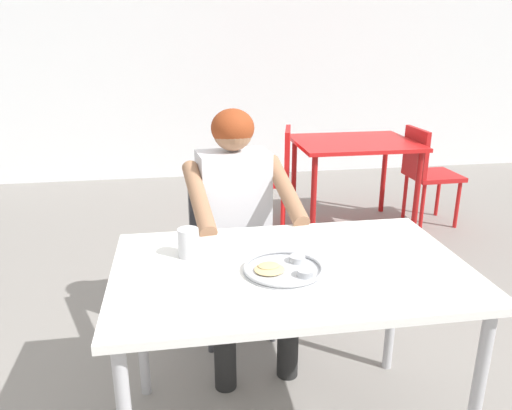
{
  "coord_description": "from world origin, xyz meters",
  "views": [
    {
      "loc": [
        -0.38,
        -1.57,
        1.53
      ],
      "look_at": [
        -0.09,
        0.25,
        0.9
      ],
      "focal_mm": 34.71,
      "sensor_mm": 36.0,
      "label": 1
    }
  ],
  "objects_px": {
    "chair_red_left": "(274,173)",
    "table_foreground": "(290,284)",
    "chair_red_right": "(426,169)",
    "diner_foreground": "(239,214)",
    "table_background_red": "(354,152)",
    "chair_foreground": "(230,238)",
    "thali_tray": "(284,268)",
    "drinking_cup": "(188,242)"
  },
  "relations": [
    {
      "from": "table_background_red",
      "to": "chair_red_left",
      "type": "distance_m",
      "value": 0.68
    },
    {
      "from": "chair_red_right",
      "to": "diner_foreground",
      "type": "bearing_deg",
      "value": -139.41
    },
    {
      "from": "chair_foreground",
      "to": "thali_tray",
      "type": "bearing_deg",
      "value": -83.99
    },
    {
      "from": "table_foreground",
      "to": "drinking_cup",
      "type": "bearing_deg",
      "value": 158.7
    },
    {
      "from": "table_foreground",
      "to": "diner_foreground",
      "type": "xyz_separation_m",
      "value": [
        -0.11,
        0.64,
        0.05
      ]
    },
    {
      "from": "table_foreground",
      "to": "thali_tray",
      "type": "xyz_separation_m",
      "value": [
        -0.03,
        -0.04,
        0.08
      ]
    },
    {
      "from": "thali_tray",
      "to": "drinking_cup",
      "type": "relative_size",
      "value": 2.59
    },
    {
      "from": "chair_foreground",
      "to": "chair_red_right",
      "type": "xyz_separation_m",
      "value": [
        1.79,
        1.29,
        -0.03
      ]
    },
    {
      "from": "table_foreground",
      "to": "chair_red_right",
      "type": "height_order",
      "value": "chair_red_right"
    },
    {
      "from": "chair_red_right",
      "to": "chair_foreground",
      "type": "bearing_deg",
      "value": -144.21
    },
    {
      "from": "drinking_cup",
      "to": "chair_foreground",
      "type": "distance_m",
      "value": 0.82
    },
    {
      "from": "diner_foreground",
      "to": "table_background_red",
      "type": "relative_size",
      "value": 1.27
    },
    {
      "from": "table_foreground",
      "to": "thali_tray",
      "type": "relative_size",
      "value": 4.49
    },
    {
      "from": "table_foreground",
      "to": "drinking_cup",
      "type": "height_order",
      "value": "drinking_cup"
    },
    {
      "from": "table_foreground",
      "to": "chair_red_right",
      "type": "relative_size",
      "value": 1.54
    },
    {
      "from": "table_background_red",
      "to": "chair_red_right",
      "type": "xyz_separation_m",
      "value": [
        0.63,
        -0.02,
        -0.17
      ]
    },
    {
      "from": "thali_tray",
      "to": "drinking_cup",
      "type": "xyz_separation_m",
      "value": [
        -0.32,
        0.18,
        0.05
      ]
    },
    {
      "from": "table_foreground",
      "to": "diner_foreground",
      "type": "height_order",
      "value": "diner_foreground"
    },
    {
      "from": "diner_foreground",
      "to": "chair_red_right",
      "type": "distance_m",
      "value": 2.34
    },
    {
      "from": "diner_foreground",
      "to": "chair_red_left",
      "type": "relative_size",
      "value": 1.41
    },
    {
      "from": "drinking_cup",
      "to": "table_background_red",
      "type": "relative_size",
      "value": 0.11
    },
    {
      "from": "chair_red_left",
      "to": "table_foreground",
      "type": "bearing_deg",
      "value": -99.52
    },
    {
      "from": "thali_tray",
      "to": "diner_foreground",
      "type": "relative_size",
      "value": 0.23
    },
    {
      "from": "chair_foreground",
      "to": "table_background_red",
      "type": "xyz_separation_m",
      "value": [
        1.16,
        1.31,
        0.14
      ]
    },
    {
      "from": "chair_foreground",
      "to": "diner_foreground",
      "type": "xyz_separation_m",
      "value": [
        0.02,
        -0.22,
        0.22
      ]
    },
    {
      "from": "chair_foreground",
      "to": "table_background_red",
      "type": "height_order",
      "value": "chair_foreground"
    },
    {
      "from": "table_foreground",
      "to": "chair_red_right",
      "type": "bearing_deg",
      "value": 52.46
    },
    {
      "from": "chair_foreground",
      "to": "table_background_red",
      "type": "distance_m",
      "value": 1.75
    },
    {
      "from": "table_background_red",
      "to": "drinking_cup",
      "type": "bearing_deg",
      "value": -124.16
    },
    {
      "from": "thali_tray",
      "to": "chair_red_left",
      "type": "distance_m",
      "value": 2.24
    },
    {
      "from": "chair_foreground",
      "to": "table_background_red",
      "type": "relative_size",
      "value": 0.93
    },
    {
      "from": "table_foreground",
      "to": "table_background_red",
      "type": "bearing_deg",
      "value": 64.76
    },
    {
      "from": "thali_tray",
      "to": "chair_red_left",
      "type": "bearing_deg",
      "value": 79.79
    },
    {
      "from": "chair_red_right",
      "to": "chair_red_left",
      "type": "bearing_deg",
      "value": -179.83
    },
    {
      "from": "diner_foreground",
      "to": "table_background_red",
      "type": "bearing_deg",
      "value": 53.52
    },
    {
      "from": "table_background_red",
      "to": "chair_red_left",
      "type": "relative_size",
      "value": 1.11
    },
    {
      "from": "chair_foreground",
      "to": "diner_foreground",
      "type": "bearing_deg",
      "value": -84.15
    },
    {
      "from": "thali_tray",
      "to": "table_background_red",
      "type": "distance_m",
      "value": 2.46
    },
    {
      "from": "table_background_red",
      "to": "chair_red_right",
      "type": "distance_m",
      "value": 0.65
    },
    {
      "from": "chair_foreground",
      "to": "chair_red_left",
      "type": "height_order",
      "value": "chair_foreground"
    },
    {
      "from": "table_foreground",
      "to": "chair_foreground",
      "type": "height_order",
      "value": "chair_foreground"
    },
    {
      "from": "drinking_cup",
      "to": "chair_red_left",
      "type": "distance_m",
      "value": 2.16
    }
  ]
}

